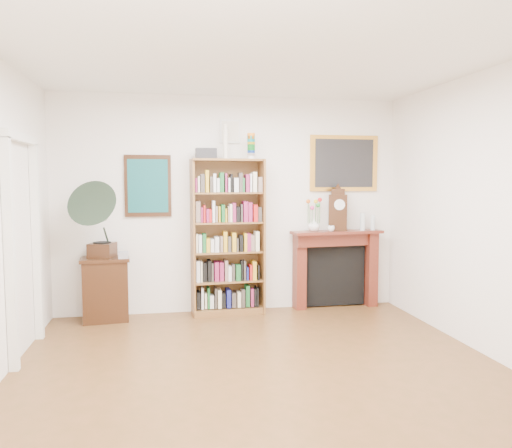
% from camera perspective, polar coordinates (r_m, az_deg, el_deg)
% --- Properties ---
extents(room, '(4.51, 5.01, 2.81)m').
position_cam_1_polar(room, '(4.08, 1.54, 0.50)').
color(room, brown).
rests_on(room, ground).
extents(door_casing, '(0.08, 1.02, 2.17)m').
position_cam_1_polar(door_casing, '(5.38, -25.03, -0.35)').
color(door_casing, white).
rests_on(door_casing, left_wall).
extents(teal_poster, '(0.58, 0.04, 0.78)m').
position_cam_1_polar(teal_poster, '(6.46, -12.25, 4.28)').
color(teal_poster, black).
rests_on(teal_poster, back_wall).
extents(small_picture, '(0.26, 0.04, 0.30)m').
position_cam_1_polar(small_picture, '(6.54, -2.98, 10.53)').
color(small_picture, white).
rests_on(small_picture, back_wall).
extents(gilt_painting, '(0.95, 0.04, 0.75)m').
position_cam_1_polar(gilt_painting, '(6.89, 10.02, 6.85)').
color(gilt_painting, gold).
rests_on(gilt_painting, back_wall).
extents(bookshelf, '(0.94, 0.38, 2.29)m').
position_cam_1_polar(bookshelf, '(6.37, -3.26, -0.47)').
color(bookshelf, brown).
rests_on(bookshelf, floor).
extents(side_cabinet, '(0.61, 0.48, 0.78)m').
position_cam_1_polar(side_cabinet, '(6.43, -16.82, -7.12)').
color(side_cabinet, black).
rests_on(side_cabinet, floor).
extents(fireplace, '(1.26, 0.40, 1.05)m').
position_cam_1_polar(fireplace, '(6.86, 9.04, -4.36)').
color(fireplace, '#521C13').
rests_on(fireplace, floor).
extents(gramophone, '(0.72, 0.82, 0.93)m').
position_cam_1_polar(gramophone, '(6.18, -17.44, 0.96)').
color(gramophone, black).
rests_on(gramophone, side_cabinet).
extents(cd_stack, '(0.13, 0.13, 0.08)m').
position_cam_1_polar(cd_stack, '(6.22, -14.92, -3.45)').
color(cd_stack, '#B6B6C3').
rests_on(cd_stack, side_cabinet).
extents(mantel_clock, '(0.27, 0.20, 0.56)m').
position_cam_1_polar(mantel_clock, '(6.76, 9.32, 1.53)').
color(mantel_clock, black).
rests_on(mantel_clock, fireplace).
extents(flower_vase, '(0.17, 0.17, 0.16)m').
position_cam_1_polar(flower_vase, '(6.65, 6.62, -0.12)').
color(flower_vase, white).
rests_on(flower_vase, fireplace).
extents(teacup, '(0.12, 0.12, 0.08)m').
position_cam_1_polar(teacup, '(6.67, 8.56, -0.51)').
color(teacup, white).
rests_on(teacup, fireplace).
extents(bottle_left, '(0.07, 0.07, 0.24)m').
position_cam_1_polar(bottle_left, '(6.87, 12.08, 0.28)').
color(bottle_left, silver).
rests_on(bottle_left, fireplace).
extents(bottle_right, '(0.06, 0.06, 0.20)m').
position_cam_1_polar(bottle_right, '(6.96, 13.21, 0.15)').
color(bottle_right, silver).
rests_on(bottle_right, fireplace).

